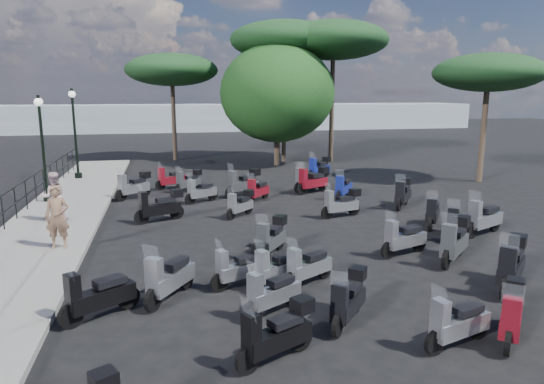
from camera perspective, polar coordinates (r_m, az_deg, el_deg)
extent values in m
plane|color=black|center=(15.05, -1.53, -5.36)|extent=(120.00, 120.00, 0.00)
cube|color=slate|center=(18.07, -24.19, -3.25)|extent=(3.00, 30.00, 0.15)
cylinder|color=black|center=(17.42, -29.12, -2.12)|extent=(0.04, 0.04, 1.10)
cylinder|color=black|center=(18.71, -27.96, -1.15)|extent=(0.04, 0.04, 1.10)
cylinder|color=black|center=(20.00, -26.95, -0.30)|extent=(0.04, 0.04, 1.10)
cylinder|color=black|center=(21.31, -26.06, 0.44)|extent=(0.04, 0.04, 1.10)
cylinder|color=black|center=(22.62, -25.27, 1.10)|extent=(0.04, 0.04, 1.10)
cylinder|color=black|center=(23.93, -24.57, 1.68)|extent=(0.04, 0.04, 1.10)
cylinder|color=black|center=(25.26, -23.95, 2.20)|extent=(0.04, 0.04, 1.10)
cylinder|color=black|center=(26.58, -23.38, 2.67)|extent=(0.04, 0.04, 1.10)
cylinder|color=black|center=(27.92, -22.87, 3.10)|extent=(0.04, 0.04, 1.10)
cylinder|color=black|center=(29.25, -22.41, 3.48)|extent=(0.04, 0.04, 1.10)
cylinder|color=black|center=(30.59, -21.98, 3.84)|extent=(0.04, 0.04, 1.10)
cube|color=black|center=(17.96, -28.68, 0.03)|extent=(0.04, 26.00, 0.04)
cube|color=black|center=(18.06, -28.52, -1.62)|extent=(0.04, 26.00, 0.04)
cylinder|color=black|center=(21.32, -24.89, -0.62)|extent=(0.33, 0.33, 0.25)
cylinder|color=black|center=(21.03, -25.34, 4.59)|extent=(0.11, 0.11, 4.15)
cylinder|color=black|center=(20.92, -25.80, 9.81)|extent=(0.21, 0.93, 0.04)
sphere|color=white|center=(21.39, -25.73, 9.55)|extent=(0.29, 0.29, 0.29)
sphere|color=white|center=(20.45, -25.82, 9.50)|extent=(0.29, 0.29, 0.29)
cylinder|color=black|center=(26.44, -21.81, 1.83)|extent=(0.36, 0.36, 0.27)
cylinder|color=black|center=(26.19, -22.16, 6.34)|extent=(0.12, 0.12, 4.45)
cylinder|color=black|center=(26.11, -22.51, 10.83)|extent=(0.25, 0.99, 0.04)
sphere|color=white|center=(26.62, -22.53, 10.59)|extent=(0.31, 0.31, 0.31)
sphere|color=white|center=(25.62, -22.45, 10.59)|extent=(0.31, 0.31, 0.31)
imported|color=brown|center=(14.61, -23.94, -2.71)|extent=(0.67, 0.47, 1.77)
imported|color=#C7A8A9|center=(17.77, -24.29, -0.49)|extent=(0.96, 0.84, 1.67)
cube|color=black|center=(6.96, -19.18, -20.19)|extent=(0.41, 0.41, 0.24)
cylinder|color=black|center=(10.20, -22.61, -13.35)|extent=(0.46, 0.35, 0.48)
cylinder|color=black|center=(10.67, -16.53, -11.80)|extent=(0.46, 0.35, 0.48)
cube|color=black|center=(10.37, -19.31, -11.59)|extent=(1.28, 1.00, 0.34)
cube|color=black|center=(10.33, -18.55, -9.93)|extent=(0.67, 0.58, 0.14)
cube|color=black|center=(10.05, -22.39, -10.84)|extent=(0.35, 0.37, 0.71)
plane|color=white|center=(9.87, -22.92, -8.47)|extent=(0.28, 0.36, 0.37)
cylinder|color=black|center=(11.11, -6.19, -10.54)|extent=(0.44, 0.25, 0.44)
cylinder|color=black|center=(11.64, -1.47, -9.41)|extent=(0.44, 0.25, 0.44)
cube|color=#9EA0A8|center=(11.33, -3.58, -9.16)|extent=(1.21, 0.75, 0.31)
cube|color=black|center=(11.32, -2.93, -7.80)|extent=(0.61, 0.46, 0.13)
cube|color=#9EA0A8|center=(10.99, -5.91, -8.45)|extent=(0.29, 0.33, 0.63)
plane|color=white|center=(10.83, -6.21, -6.47)|extent=(0.20, 0.35, 0.34)
cube|color=black|center=(11.45, -1.41, -6.68)|extent=(0.40, 0.39, 0.24)
cylinder|color=black|center=(17.02, -15.09, -2.86)|extent=(0.51, 0.29, 0.51)
cylinder|color=black|center=(17.46, -11.14, -2.32)|extent=(0.51, 0.29, 0.51)
cube|color=black|center=(17.20, -12.95, -1.95)|extent=(1.42, 0.84, 0.36)
cube|color=black|center=(17.20, -12.44, -0.91)|extent=(0.71, 0.53, 0.15)
cube|color=black|center=(16.94, -14.90, -1.23)|extent=(0.33, 0.38, 0.74)
plane|color=white|center=(16.82, -15.19, 0.34)|extent=(0.23, 0.41, 0.40)
cube|color=black|center=(17.32, -11.16, -0.13)|extent=(0.46, 0.45, 0.28)
cylinder|color=black|center=(20.85, -17.31, -0.37)|extent=(0.45, 0.42, 0.51)
cylinder|color=black|center=(21.62, -14.65, 0.19)|extent=(0.45, 0.42, 0.51)
cube|color=gray|center=(21.22, -15.87, 0.44)|extent=(1.26, 1.19, 0.36)
cube|color=black|center=(21.28, -15.54, 1.30)|extent=(0.68, 0.66, 0.15)
cube|color=gray|center=(20.81, -17.21, 0.98)|extent=(0.39, 0.39, 0.74)
plane|color=white|center=(20.69, -17.43, 2.25)|extent=(0.33, 0.35, 0.39)
cube|color=black|center=(21.51, -14.70, 1.97)|extent=(0.49, 0.49, 0.27)
cylinder|color=black|center=(21.82, -10.88, 0.38)|extent=(0.40, 0.35, 0.44)
cylinder|color=black|center=(22.55, -8.76, 0.82)|extent=(0.40, 0.35, 0.44)
cube|color=#424648|center=(22.18, -9.73, 1.04)|extent=(1.13, 1.00, 0.31)
cube|color=black|center=(22.24, -9.46, 1.76)|extent=(0.60, 0.57, 0.13)
cube|color=#424648|center=(21.79, -10.78, 1.51)|extent=(0.33, 0.34, 0.65)
plane|color=white|center=(21.69, -10.93, 2.57)|extent=(0.28, 0.32, 0.34)
cube|color=black|center=(22.46, -8.78, 2.30)|extent=(0.43, 0.43, 0.24)
cylinder|color=black|center=(9.71, -2.32, -13.85)|extent=(0.43, 0.30, 0.45)
cylinder|color=black|center=(10.39, 2.46, -12.06)|extent=(0.43, 0.30, 0.45)
cube|color=#9EA0A8|center=(10.00, 0.36, -11.99)|extent=(1.20, 0.88, 0.32)
cube|color=black|center=(10.00, 1.03, -10.37)|extent=(0.62, 0.52, 0.13)
cube|color=#9EA0A8|center=(9.58, -2.00, -11.41)|extent=(0.32, 0.34, 0.65)
plane|color=white|center=(9.39, -2.28, -9.16)|extent=(0.24, 0.34, 0.34)
cylinder|color=black|center=(8.14, -2.89, -19.19)|extent=(0.45, 0.29, 0.46)
cylinder|color=black|center=(8.77, 3.43, -16.76)|extent=(0.45, 0.29, 0.46)
cube|color=black|center=(8.38, 0.68, -16.83)|extent=(1.25, 0.84, 0.32)
cube|color=black|center=(8.35, 1.57, -14.88)|extent=(0.64, 0.51, 0.13)
cube|color=black|center=(7.96, -2.46, -16.30)|extent=(0.32, 0.35, 0.67)
plane|color=white|center=(7.74, -2.83, -13.61)|extent=(0.23, 0.36, 0.35)
cube|color=black|center=(8.51, 3.58, -13.10)|extent=(0.43, 0.42, 0.25)
cylinder|color=black|center=(10.41, -13.84, -12.18)|extent=(0.37, 0.48, 0.51)
cylinder|color=black|center=(11.37, -10.07, -9.92)|extent=(0.37, 0.48, 0.51)
cube|color=#9EA0A8|center=(10.85, -11.75, -9.98)|extent=(1.07, 1.34, 0.36)
cube|color=black|center=(10.89, -11.29, -8.22)|extent=(0.62, 0.70, 0.15)
cube|color=#9EA0A8|center=(10.29, -13.70, -9.53)|extent=(0.39, 0.37, 0.74)
plane|color=white|center=(10.08, -14.04, -7.12)|extent=(0.38, 0.30, 0.39)
cylinder|color=black|center=(17.10, -4.83, -2.58)|extent=(0.36, 0.36, 0.42)
cylinder|color=black|center=(17.92, -2.75, -1.89)|extent=(0.36, 0.36, 0.42)
cube|color=gray|center=(17.50, -3.69, -1.70)|extent=(1.03, 1.02, 0.30)
cube|color=black|center=(17.56, -3.41, -0.82)|extent=(0.56, 0.56, 0.12)
cube|color=gray|center=(17.06, -4.71, -1.21)|extent=(0.32, 0.33, 0.62)
plane|color=white|center=(16.93, -4.84, 0.07)|extent=(0.28, 0.29, 0.33)
cube|color=black|center=(17.81, -2.74, -0.11)|extent=(0.41, 0.41, 0.23)
cylinder|color=black|center=(19.62, -9.61, -0.80)|extent=(0.44, 0.32, 0.46)
cylinder|color=black|center=(20.28, -6.96, -0.32)|extent=(0.44, 0.32, 0.46)
cube|color=gray|center=(19.94, -8.17, -0.06)|extent=(1.22, 0.93, 0.32)
cube|color=black|center=(19.98, -7.81, 0.76)|extent=(0.64, 0.55, 0.13)
cube|color=gray|center=(19.58, -9.47, 0.49)|extent=(0.33, 0.35, 0.67)
plane|color=white|center=(19.47, -9.65, 1.70)|extent=(0.26, 0.35, 0.35)
cylinder|color=black|center=(22.73, -13.01, 0.78)|extent=(0.48, 0.29, 0.48)
cylinder|color=black|center=(23.23, -10.33, 1.12)|extent=(0.48, 0.29, 0.48)
cube|color=maroon|center=(22.97, -11.56, 1.41)|extent=(1.31, 0.84, 0.34)
cube|color=black|center=(22.99, -11.21, 2.14)|extent=(0.67, 0.52, 0.14)
cube|color=maroon|center=(22.69, -12.88, 1.94)|extent=(0.32, 0.36, 0.70)
plane|color=white|center=(22.59, -13.06, 3.04)|extent=(0.23, 0.38, 0.37)
cylinder|color=black|center=(9.25, 7.73, -15.28)|extent=(0.36, 0.41, 0.46)
cylinder|color=black|center=(10.23, 9.89, -12.60)|extent=(0.36, 0.41, 0.46)
cube|color=black|center=(9.70, 8.99, -12.85)|extent=(1.03, 1.16, 0.32)
cube|color=black|center=(9.74, 9.34, -11.06)|extent=(0.58, 0.62, 0.13)
cube|color=black|center=(9.12, 7.97, -12.63)|extent=(0.35, 0.34, 0.66)
plane|color=white|center=(8.91, 7.92, -10.26)|extent=(0.33, 0.29, 0.35)
cube|color=black|center=(10.01, 10.04, -9.38)|extent=(0.44, 0.44, 0.25)
cylinder|color=black|center=(9.49, 25.99, -15.66)|extent=(0.38, 0.41, 0.46)
cylinder|color=black|center=(10.54, 26.40, -12.92)|extent=(0.38, 0.41, 0.46)
cube|color=maroon|center=(9.99, 26.31, -13.20)|extent=(1.08, 1.15, 0.33)
cube|color=black|center=(10.03, 26.51, -11.43)|extent=(0.60, 0.62, 0.13)
cube|color=maroon|center=(9.38, 26.27, -13.03)|extent=(0.36, 0.35, 0.67)
plane|color=white|center=(9.16, 26.49, -10.69)|extent=(0.32, 0.30, 0.36)
cube|color=black|center=(10.33, 26.71, -9.75)|extent=(0.45, 0.45, 0.25)
cylinder|color=black|center=(12.84, -1.22, -7.28)|extent=(0.36, 0.44, 0.47)
cylinder|color=black|center=(13.86, 0.89, -5.84)|extent=(0.36, 0.44, 0.47)
cube|color=#424648|center=(13.34, -0.03, -5.75)|extent=(1.03, 1.23, 0.33)
cube|color=black|center=(13.40, 0.26, -4.43)|extent=(0.59, 0.65, 0.14)
cube|color=#424648|center=(12.77, -1.08, -5.25)|extent=(0.37, 0.35, 0.69)
plane|color=white|center=(12.60, -1.20, -3.39)|extent=(0.35, 0.29, 0.37)
cube|color=black|center=(13.71, 0.93, -3.30)|extent=(0.45, 0.46, 0.26)
cylinder|color=black|center=(17.24, 6.49, -2.43)|extent=(0.48, 0.21, 0.47)
cylinder|color=black|center=(17.89, 9.61, -2.00)|extent=(0.48, 0.21, 0.47)
cube|color=gray|center=(17.55, 8.23, -1.64)|extent=(1.31, 0.64, 0.33)
cube|color=black|center=(17.58, 8.69, -0.71)|extent=(0.64, 0.43, 0.14)
cube|color=gray|center=(17.18, 6.74, -0.95)|extent=(0.28, 0.34, 0.68)
plane|color=white|center=(17.06, 6.61, 0.46)|extent=(0.17, 0.38, 0.36)
cube|color=black|center=(17.77, 9.73, -0.04)|extent=(0.40, 0.38, 0.25)
cylinder|color=black|center=(19.51, -2.50, -0.73)|extent=(0.37, 0.40, 0.45)
cylinder|color=black|center=(20.45, -0.83, -0.14)|extent=(0.37, 0.40, 0.45)
cube|color=maroon|center=(19.98, -1.58, 0.07)|extent=(1.05, 1.12, 0.32)
cube|color=black|center=(20.07, -1.35, 0.88)|extent=(0.59, 0.61, 0.13)
cube|color=maroon|center=(19.48, -2.39, 0.55)|extent=(0.35, 0.34, 0.66)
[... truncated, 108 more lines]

